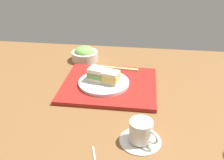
{
  "coord_description": "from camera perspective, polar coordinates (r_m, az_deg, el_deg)",
  "views": [
    {
      "loc": [
        -18.39,
        90.94,
        54.98
      ],
      "look_at": [
        -6.2,
        -0.21,
        5.0
      ],
      "focal_mm": 41.65,
      "sensor_mm": 36.0,
      "label": 1
    }
  ],
  "objects": [
    {
      "name": "chopsticks_pair",
      "position": [
        1.21,
        0.85,
        2.64
      ],
      "size": [
        21.14,
        3.04,
        0.7
      ],
      "color": "tan",
      "rests_on": "serving_tray"
    },
    {
      "name": "salad_bowl",
      "position": [
        1.34,
        -6.0,
        5.65
      ],
      "size": [
        13.37,
        13.37,
        7.42
      ],
      "color": "beige",
      "rests_on": "ground_plane"
    },
    {
      "name": "serving_tray",
      "position": [
        1.1,
        -0.57,
        -1.1
      ],
      "size": [
        38.99,
        33.78,
        1.62
      ],
      "primitive_type": "cube",
      "color": "maroon",
      "rests_on": "ground_plane"
    },
    {
      "name": "sandwich_plate",
      "position": [
        1.08,
        -1.79,
        -0.6
      ],
      "size": [
        21.08,
        21.08,
        1.31
      ],
      "primitive_type": "cylinder",
      "color": "silver",
      "rests_on": "serving_tray"
    },
    {
      "name": "ground_plane",
      "position": [
        1.09,
        -3.26,
        -2.86
      ],
      "size": [
        140.0,
        100.0,
        3.0
      ],
      "primitive_type": "cube",
      "color": "brown"
    },
    {
      "name": "coffee_cup",
      "position": [
        0.81,
        6.39,
        -11.51
      ],
      "size": [
        12.95,
        12.95,
        7.51
      ],
      "color": "silver",
      "rests_on": "ground_plane"
    },
    {
      "name": "sandwich_near",
      "position": [
        1.06,
        -0.24,
        0.62
      ],
      "size": [
        7.58,
        7.01,
        5.1
      ],
      "color": "beige",
      "rests_on": "sandwich_plate"
    },
    {
      "name": "sandwich_far",
      "position": [
        1.08,
        -3.37,
        1.31
      ],
      "size": [
        7.78,
        7.22,
        5.68
      ],
      "color": "#EFE5C1",
      "rests_on": "sandwich_plate"
    }
  ]
}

